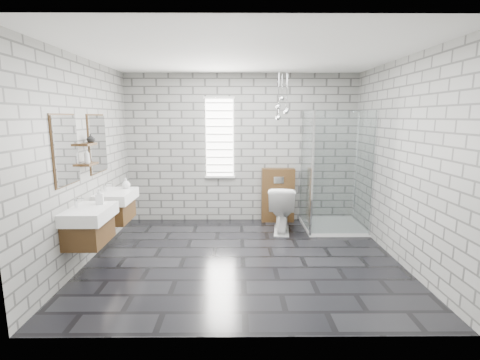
{
  "coord_description": "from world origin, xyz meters",
  "views": [
    {
      "loc": [
        -0.07,
        -4.59,
        1.93
      ],
      "look_at": [
        -0.04,
        0.35,
        1.03
      ],
      "focal_mm": 26.0,
      "sensor_mm": 36.0,
      "label": 1
    }
  ],
  "objects_px": {
    "cistern_panel": "(278,195)",
    "toilet": "(282,209)",
    "shower_enclosure": "(329,201)",
    "vanity_right": "(114,198)",
    "vanity_left": "(86,215)"
  },
  "relations": [
    {
      "from": "cistern_panel",
      "to": "toilet",
      "type": "bearing_deg",
      "value": -90.0
    },
    {
      "from": "shower_enclosure",
      "to": "toilet",
      "type": "height_order",
      "value": "shower_enclosure"
    },
    {
      "from": "vanity_right",
      "to": "toilet",
      "type": "height_order",
      "value": "vanity_right"
    },
    {
      "from": "cistern_panel",
      "to": "shower_enclosure",
      "type": "xyz_separation_m",
      "value": [
        0.83,
        -0.52,
        0.0
      ]
    },
    {
      "from": "vanity_right",
      "to": "toilet",
      "type": "relative_size",
      "value": 1.99
    },
    {
      "from": "toilet",
      "to": "vanity_left",
      "type": "bearing_deg",
      "value": 39.92
    },
    {
      "from": "vanity_left",
      "to": "vanity_right",
      "type": "height_order",
      "value": "same"
    },
    {
      "from": "vanity_left",
      "to": "toilet",
      "type": "distance_m",
      "value": 3.08
    },
    {
      "from": "vanity_left",
      "to": "vanity_right",
      "type": "bearing_deg",
      "value": 90.0
    },
    {
      "from": "vanity_left",
      "to": "toilet",
      "type": "relative_size",
      "value": 1.99
    },
    {
      "from": "shower_enclosure",
      "to": "vanity_right",
      "type": "bearing_deg",
      "value": -167.42
    },
    {
      "from": "cistern_panel",
      "to": "shower_enclosure",
      "type": "bearing_deg",
      "value": -32.04
    },
    {
      "from": "vanity_left",
      "to": "shower_enclosure",
      "type": "distance_m",
      "value": 3.82
    },
    {
      "from": "vanity_left",
      "to": "vanity_right",
      "type": "relative_size",
      "value": 1.0
    },
    {
      "from": "shower_enclosure",
      "to": "cistern_panel",
      "type": "bearing_deg",
      "value": 147.96
    }
  ]
}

